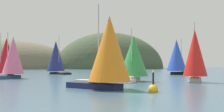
{
  "coord_description": "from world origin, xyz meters",
  "views": [
    {
      "loc": [
        -4.81,
        -27.15,
        3.21
      ],
      "look_at": [
        0.0,
        40.8,
        5.0
      ],
      "focal_mm": 43.87,
      "sensor_mm": 36.0,
      "label": 1
    }
  ],
  "objects_px": {
    "sailboat_blue_spinnaker": "(177,56)",
    "channel_buoy": "(153,89)",
    "sailboat_crimson_sail": "(6,56)",
    "sailboat_navy_sail": "(56,57)",
    "sailboat_green_sail": "(133,57)",
    "sailboat_pink_spinnaker": "(13,57)",
    "sailboat_orange_sail": "(108,50)",
    "sailboat_red_spinnaker": "(195,55)"
  },
  "relations": [
    {
      "from": "sailboat_blue_spinnaker",
      "to": "sailboat_navy_sail",
      "type": "height_order",
      "value": "sailboat_navy_sail"
    },
    {
      "from": "sailboat_orange_sail",
      "to": "sailboat_crimson_sail",
      "type": "distance_m",
      "value": 40.35
    },
    {
      "from": "sailboat_orange_sail",
      "to": "sailboat_pink_spinnaker",
      "type": "relative_size",
      "value": 1.09
    },
    {
      "from": "sailboat_blue_spinnaker",
      "to": "sailboat_navy_sail",
      "type": "distance_m",
      "value": 35.34
    },
    {
      "from": "sailboat_navy_sail",
      "to": "sailboat_green_sail",
      "type": "relative_size",
      "value": 1.25
    },
    {
      "from": "sailboat_green_sail",
      "to": "sailboat_navy_sail",
      "type": "bearing_deg",
      "value": 117.61
    },
    {
      "from": "sailboat_navy_sail",
      "to": "sailboat_pink_spinnaker",
      "type": "distance_m",
      "value": 24.43
    },
    {
      "from": "sailboat_pink_spinnaker",
      "to": "channel_buoy",
      "type": "distance_m",
      "value": 37.28
    },
    {
      "from": "sailboat_green_sail",
      "to": "sailboat_pink_spinnaker",
      "type": "bearing_deg",
      "value": 155.62
    },
    {
      "from": "sailboat_blue_spinnaker",
      "to": "sailboat_navy_sail",
      "type": "xyz_separation_m",
      "value": [
        -34.73,
        6.5,
        -0.12
      ]
    },
    {
      "from": "sailboat_orange_sail",
      "to": "sailboat_pink_spinnaker",
      "type": "distance_m",
      "value": 31.59
    },
    {
      "from": "sailboat_red_spinnaker",
      "to": "sailboat_crimson_sail",
      "type": "bearing_deg",
      "value": 149.58
    },
    {
      "from": "sailboat_crimson_sail",
      "to": "sailboat_blue_spinnaker",
      "type": "xyz_separation_m",
      "value": [
        44.45,
        9.2,
        0.41
      ]
    },
    {
      "from": "sailboat_red_spinnaker",
      "to": "sailboat_pink_spinnaker",
      "type": "xyz_separation_m",
      "value": [
        -33.84,
        14.12,
        -0.03
      ]
    },
    {
      "from": "sailboat_blue_spinnaker",
      "to": "sailboat_pink_spinnaker",
      "type": "bearing_deg",
      "value": -157.04
    },
    {
      "from": "sailboat_orange_sail",
      "to": "sailboat_crimson_sail",
      "type": "bearing_deg",
      "value": 123.97
    },
    {
      "from": "sailboat_crimson_sail",
      "to": "sailboat_navy_sail",
      "type": "bearing_deg",
      "value": 58.25
    },
    {
      "from": "sailboat_orange_sail",
      "to": "sailboat_red_spinnaker",
      "type": "relative_size",
      "value": 1.04
    },
    {
      "from": "sailboat_blue_spinnaker",
      "to": "sailboat_orange_sail",
      "type": "bearing_deg",
      "value": -117.18
    },
    {
      "from": "sailboat_pink_spinnaker",
      "to": "sailboat_orange_sail",
      "type": "bearing_deg",
      "value": -53.7
    },
    {
      "from": "sailboat_blue_spinnaker",
      "to": "channel_buoy",
      "type": "height_order",
      "value": "sailboat_blue_spinnaker"
    },
    {
      "from": "sailboat_pink_spinnaker",
      "to": "sailboat_navy_sail",
      "type": "bearing_deg",
      "value": 76.07
    },
    {
      "from": "sailboat_orange_sail",
      "to": "sailboat_red_spinnaker",
      "type": "bearing_deg",
      "value": 36.84
    },
    {
      "from": "sailboat_red_spinnaker",
      "to": "channel_buoy",
      "type": "bearing_deg",
      "value": -125.45
    },
    {
      "from": "sailboat_crimson_sail",
      "to": "sailboat_orange_sail",
      "type": "bearing_deg",
      "value": -56.03
    },
    {
      "from": "sailboat_crimson_sail",
      "to": "sailboat_red_spinnaker",
      "type": "distance_m",
      "value": 43.69
    },
    {
      "from": "sailboat_navy_sail",
      "to": "channel_buoy",
      "type": "bearing_deg",
      "value": -71.39
    },
    {
      "from": "sailboat_pink_spinnaker",
      "to": "sailboat_red_spinnaker",
      "type": "bearing_deg",
      "value": -22.65
    },
    {
      "from": "sailboat_navy_sail",
      "to": "sailboat_green_sail",
      "type": "bearing_deg",
      "value": -62.39
    },
    {
      "from": "sailboat_orange_sail",
      "to": "sailboat_navy_sail",
      "type": "bearing_deg",
      "value": 104.62
    },
    {
      "from": "channel_buoy",
      "to": "sailboat_pink_spinnaker",
      "type": "bearing_deg",
      "value": 129.39
    },
    {
      "from": "sailboat_red_spinnaker",
      "to": "sailboat_blue_spinnaker",
      "type": "xyz_separation_m",
      "value": [
        6.77,
        31.32,
        0.62
      ]
    },
    {
      "from": "sailboat_green_sail",
      "to": "sailboat_pink_spinnaker",
      "type": "relative_size",
      "value": 0.94
    },
    {
      "from": "sailboat_blue_spinnaker",
      "to": "sailboat_navy_sail",
      "type": "bearing_deg",
      "value": 169.39
    },
    {
      "from": "sailboat_orange_sail",
      "to": "sailboat_pink_spinnaker",
      "type": "xyz_separation_m",
      "value": [
        -18.7,
        25.46,
        -0.16
      ]
    },
    {
      "from": "sailboat_green_sail",
      "to": "channel_buoy",
      "type": "height_order",
      "value": "sailboat_green_sail"
    },
    {
      "from": "sailboat_orange_sail",
      "to": "sailboat_blue_spinnaker",
      "type": "bearing_deg",
      "value": 62.82
    },
    {
      "from": "sailboat_blue_spinnaker",
      "to": "sailboat_pink_spinnaker",
      "type": "xyz_separation_m",
      "value": [
        -40.61,
        -17.2,
        -0.65
      ]
    },
    {
      "from": "sailboat_red_spinnaker",
      "to": "sailboat_navy_sail",
      "type": "bearing_deg",
      "value": 126.47
    },
    {
      "from": "sailboat_orange_sail",
      "to": "sailboat_navy_sail",
      "type": "height_order",
      "value": "sailboat_navy_sail"
    },
    {
      "from": "channel_buoy",
      "to": "sailboat_crimson_sail",
      "type": "bearing_deg",
      "value": 126.74
    },
    {
      "from": "sailboat_crimson_sail",
      "to": "sailboat_red_spinnaker",
      "type": "xyz_separation_m",
      "value": [
        37.68,
        -22.12,
        -0.21
      ]
    }
  ]
}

